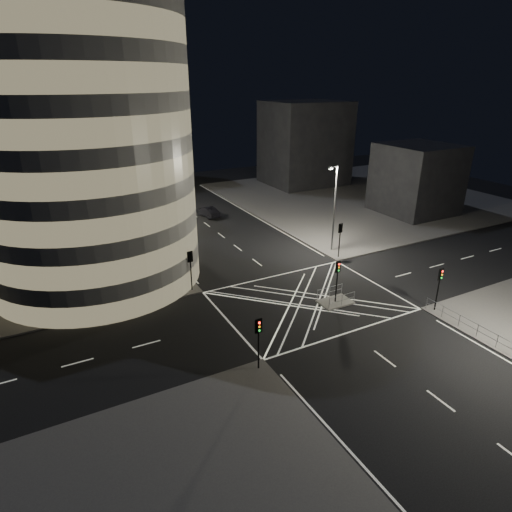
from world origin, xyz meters
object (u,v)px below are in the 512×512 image
traffic_signal_nl (259,335)px  sedan (208,212)px  central_island (335,302)px  traffic_signal_nr (440,281)px  traffic_signal_island (337,274)px  traffic_signal_fr (340,234)px  street_lamp_right_far (334,206)px  traffic_signal_fl (190,263)px  street_lamp_left_near (165,223)px  street_lamp_left_far (126,186)px

traffic_signal_nl → sedan: 36.87m
central_island → traffic_signal_nr: size_ratio=0.75×
traffic_signal_nr → traffic_signal_island: same height
traffic_signal_fr → traffic_signal_island: bearing=-129.3°
traffic_signal_nl → traffic_signal_island: bearing=26.1°
street_lamp_right_far → traffic_signal_fr: bearing=-106.1°
traffic_signal_nl → sedan: traffic_signal_nl is taller
central_island → traffic_signal_fl: (-10.80, 8.30, 2.84)m
street_lamp_right_far → sedan: bearing=112.0°
traffic_signal_fl → street_lamp_right_far: street_lamp_right_far is taller
traffic_signal_fl → traffic_signal_nr: 22.24m
traffic_signal_nl → traffic_signal_fr: size_ratio=1.00×
traffic_signal_nr → street_lamp_right_far: (0.64, 15.80, 2.63)m
traffic_signal_fl → street_lamp_left_near: bearing=97.0°
traffic_signal_fr → street_lamp_left_near: (-18.24, 5.20, 2.63)m
central_island → traffic_signal_nl: traffic_signal_nl is taller
central_island → traffic_signal_nr: (6.80, -5.30, 2.84)m
traffic_signal_fl → traffic_signal_fr: same height
street_lamp_left_far → street_lamp_right_far: 28.23m
traffic_signal_fr → street_lamp_right_far: 3.48m
street_lamp_left_near → street_lamp_left_far: bearing=90.0°
central_island → street_lamp_right_far: size_ratio=0.30×
street_lamp_left_far → central_island: bearing=-70.0°
traffic_signal_fr → street_lamp_left_near: 19.14m
traffic_signal_fr → street_lamp_right_far: bearing=73.9°
street_lamp_left_near → street_lamp_right_far: size_ratio=1.00×
street_lamp_left_far → sedan: size_ratio=2.24×
traffic_signal_nl → street_lamp_left_far: (-0.64, 36.80, 2.63)m
street_lamp_left_near → traffic_signal_fr: bearing=-15.9°
central_island → traffic_signal_island: (0.00, 0.00, 2.84)m
traffic_signal_nl → traffic_signal_island: same height
street_lamp_left_far → sedan: street_lamp_left_far is taller
traffic_signal_nl → street_lamp_left_near: (-0.64, 18.80, 2.63)m
traffic_signal_fl → street_lamp_left_far: street_lamp_left_far is taller
central_island → traffic_signal_island: bearing=0.0°
street_lamp_left_near → street_lamp_left_far: 18.00m
traffic_signal_fr → sedan: bearing=108.5°
traffic_signal_fr → traffic_signal_nr: same height
traffic_signal_nl → sedan: size_ratio=0.90×
traffic_signal_fr → traffic_signal_island: 10.73m
traffic_signal_island → traffic_signal_nl: bearing=-153.9°
traffic_signal_fl → traffic_signal_nr: size_ratio=1.00×
traffic_signal_nl → traffic_signal_island: size_ratio=1.00×
sedan → street_lamp_right_far: bearing=101.2°
street_lamp_left_far → traffic_signal_nr: bearing=-63.6°
traffic_signal_nr → traffic_signal_fl: bearing=142.3°
traffic_signal_fl → sedan: (10.35, 21.72, -2.18)m
street_lamp_left_near → street_lamp_right_far: 19.11m
traffic_signal_island → street_lamp_right_far: (7.44, 10.50, 2.63)m
traffic_signal_nr → street_lamp_left_near: (-18.24, 18.80, 2.63)m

